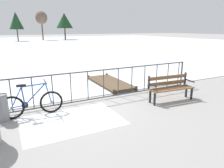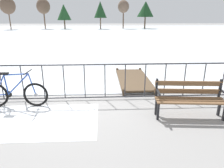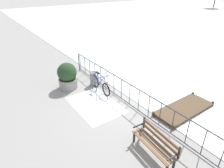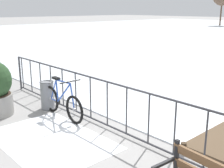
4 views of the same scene
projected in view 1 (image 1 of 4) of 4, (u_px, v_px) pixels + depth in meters
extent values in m
plane|color=gray|center=(80.00, 103.00, 6.86)|extent=(160.00, 160.00, 0.00)
cube|color=silver|center=(19.00, 45.00, 31.20)|extent=(80.00, 56.00, 0.03)
cube|color=white|center=(72.00, 121.00, 5.55)|extent=(2.60, 1.75, 0.01)
cylinder|color=#38383D|center=(79.00, 72.00, 6.59)|extent=(9.00, 0.04, 0.04)
cylinder|color=#38383D|center=(80.00, 101.00, 6.84)|extent=(9.00, 0.04, 0.04)
cylinder|color=#38383D|center=(181.00, 74.00, 8.72)|extent=(0.06, 0.06, 1.05)
cylinder|color=#38383D|center=(11.00, 96.00, 5.82)|extent=(0.03, 0.03, 0.97)
cylinder|color=#38383D|center=(33.00, 93.00, 6.07)|extent=(0.03, 0.03, 0.97)
cylinder|color=#38383D|center=(53.00, 91.00, 6.33)|extent=(0.03, 0.03, 0.97)
cylinder|color=#38383D|center=(71.00, 88.00, 6.59)|extent=(0.03, 0.03, 0.97)
cylinder|color=#38383D|center=(88.00, 86.00, 6.84)|extent=(0.03, 0.03, 0.97)
cylinder|color=#38383D|center=(104.00, 84.00, 7.10)|extent=(0.03, 0.03, 0.97)
cylinder|color=#38383D|center=(118.00, 82.00, 7.35)|extent=(0.03, 0.03, 0.97)
cylinder|color=#38383D|center=(132.00, 80.00, 7.61)|extent=(0.03, 0.03, 0.97)
cylinder|color=#38383D|center=(145.00, 78.00, 7.87)|extent=(0.03, 0.03, 0.97)
cylinder|color=#38383D|center=(157.00, 77.00, 8.12)|extent=(0.03, 0.03, 0.97)
cylinder|color=#38383D|center=(168.00, 75.00, 8.38)|extent=(0.03, 0.03, 0.97)
cylinder|color=#38383D|center=(178.00, 74.00, 8.63)|extent=(0.03, 0.03, 0.97)
torus|color=black|center=(12.00, 108.00, 5.58)|extent=(0.66, 0.08, 0.66)
cylinder|color=gray|center=(12.00, 108.00, 5.58)|extent=(0.08, 0.06, 0.08)
torus|color=black|center=(51.00, 102.00, 6.02)|extent=(0.66, 0.08, 0.66)
cylinder|color=gray|center=(51.00, 102.00, 6.02)|extent=(0.08, 0.06, 0.08)
cylinder|color=#2D51B2|center=(23.00, 96.00, 5.64)|extent=(0.08, 0.04, 0.53)
cylinder|color=#2D51B2|center=(35.00, 94.00, 5.77)|extent=(0.61, 0.05, 0.59)
cylinder|color=#2D51B2|center=(34.00, 85.00, 5.69)|extent=(0.63, 0.05, 0.07)
cylinder|color=#2D51B2|center=(18.00, 107.00, 5.65)|extent=(0.34, 0.04, 0.05)
cylinder|color=#2D51B2|center=(16.00, 97.00, 5.57)|extent=(0.32, 0.04, 0.56)
cylinder|color=#2D51B2|center=(48.00, 93.00, 5.92)|extent=(0.16, 0.04, 0.59)
cube|color=black|center=(21.00, 86.00, 5.55)|extent=(0.24, 0.11, 0.05)
cylinder|color=black|center=(45.00, 82.00, 5.81)|extent=(0.04, 0.52, 0.03)
cylinder|color=black|center=(25.00, 105.00, 5.72)|extent=(0.18, 0.03, 0.18)
cube|color=brown|center=(169.00, 87.00, 7.11)|extent=(1.60, 0.24, 0.04)
cube|color=brown|center=(172.00, 89.00, 6.97)|extent=(1.60, 0.24, 0.04)
cube|color=brown|center=(175.00, 90.00, 6.83)|extent=(1.60, 0.24, 0.04)
cube|color=brown|center=(167.00, 83.00, 7.16)|extent=(1.60, 0.19, 0.12)
cube|color=brown|center=(168.00, 77.00, 7.10)|extent=(1.60, 0.19, 0.12)
cube|color=black|center=(192.00, 93.00, 7.19)|extent=(0.05, 0.06, 0.44)
cube|color=black|center=(186.00, 91.00, 7.43)|extent=(0.05, 0.06, 0.44)
cube|color=black|center=(185.00, 79.00, 7.42)|extent=(0.05, 0.05, 0.45)
cube|color=black|center=(190.00, 81.00, 7.20)|extent=(0.07, 0.40, 0.04)
cube|color=black|center=(155.00, 99.00, 6.63)|extent=(0.05, 0.06, 0.44)
cube|color=black|center=(150.00, 96.00, 6.86)|extent=(0.05, 0.06, 0.44)
cube|color=black|center=(149.00, 83.00, 6.85)|extent=(0.05, 0.05, 0.45)
cube|color=black|center=(153.00, 85.00, 6.64)|extent=(0.07, 0.40, 0.04)
cylinder|color=gray|center=(2.00, 108.00, 5.49)|extent=(0.34, 0.34, 0.72)
torus|color=#494A4E|center=(0.00, 95.00, 5.40)|extent=(0.35, 0.35, 0.02)
cube|color=brown|center=(110.00, 82.00, 9.10)|extent=(1.10, 2.68, 0.06)
cylinder|color=#3C2E20|center=(114.00, 92.00, 7.73)|extent=(0.10, 0.10, 0.20)
cylinder|color=#3C2E20|center=(136.00, 89.00, 8.17)|extent=(0.10, 0.10, 0.20)
cylinder|color=#3C2E20|center=(88.00, 77.00, 10.03)|extent=(0.10, 0.10, 0.20)
cylinder|color=#3C2E20|center=(107.00, 75.00, 10.47)|extent=(0.10, 0.10, 0.20)
cylinder|color=brown|center=(65.00, 30.00, 44.70)|extent=(0.30, 0.30, 4.04)
cone|color=#193D1E|center=(64.00, 21.00, 44.18)|extent=(3.54, 3.54, 3.15)
cylinder|color=brown|center=(17.00, 31.00, 39.48)|extent=(0.22, 0.22, 3.71)
cone|color=#193D1E|center=(16.00, 21.00, 38.97)|extent=(2.60, 2.60, 3.21)
cylinder|color=brown|center=(42.00, 31.00, 42.59)|extent=(0.26, 0.26, 3.80)
ellipsoid|color=brown|center=(41.00, 18.00, 41.91)|extent=(2.32, 2.32, 2.56)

